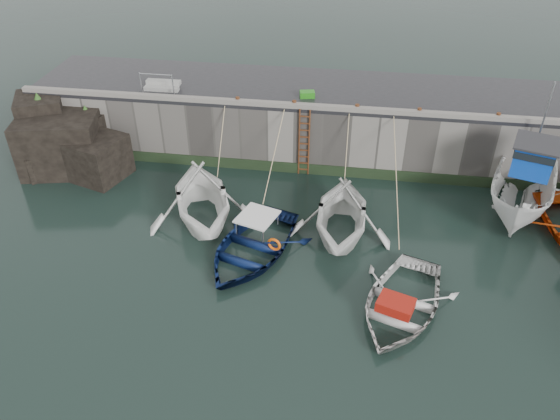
# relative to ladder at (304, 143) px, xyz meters

# --- Properties ---
(ground) EXTENTS (120.00, 120.00, 0.00)m
(ground) POSITION_rel_ladder_xyz_m (2.00, -9.91, -1.59)
(ground) COLOR black
(ground) RESTS_ON ground
(quay_back) EXTENTS (30.00, 5.00, 3.00)m
(quay_back) POSITION_rel_ladder_xyz_m (2.00, 2.59, -0.09)
(quay_back) COLOR slate
(quay_back) RESTS_ON ground
(road_back) EXTENTS (30.00, 5.00, 0.16)m
(road_back) POSITION_rel_ladder_xyz_m (2.00, 2.59, 1.49)
(road_back) COLOR black
(road_back) RESTS_ON quay_back
(kerb_back) EXTENTS (30.00, 0.30, 0.20)m
(kerb_back) POSITION_rel_ladder_xyz_m (2.00, 0.24, 1.67)
(kerb_back) COLOR slate
(kerb_back) RESTS_ON road_back
(algae_back) EXTENTS (30.00, 0.08, 0.50)m
(algae_back) POSITION_rel_ladder_xyz_m (2.00, 0.05, -1.34)
(algae_back) COLOR black
(algae_back) RESTS_ON ground
(rock_outcrop) EXTENTS (5.85, 4.24, 3.41)m
(rock_outcrop) POSITION_rel_ladder_xyz_m (-10.92, -0.80, -0.33)
(rock_outcrop) COLOR black
(rock_outcrop) RESTS_ON ground
(ladder) EXTENTS (0.51, 0.08, 3.20)m
(ladder) POSITION_rel_ladder_xyz_m (0.00, 0.00, 0.00)
(ladder) COLOR #3F1E0F
(ladder) RESTS_ON ground
(boat_near_white) EXTENTS (6.29, 6.69, 2.81)m
(boat_near_white) POSITION_rel_ladder_xyz_m (-3.62, -4.14, -1.59)
(boat_near_white) COLOR white
(boat_near_white) RESTS_ON ground
(boat_near_white_rope) EXTENTS (0.04, 3.12, 3.10)m
(boat_near_white_rope) POSITION_rel_ladder_xyz_m (-3.62, -0.78, -1.59)
(boat_near_white_rope) COLOR tan
(boat_near_white_rope) RESTS_ON ground
(boat_near_blue) EXTENTS (5.06, 6.00, 1.06)m
(boat_near_blue) POSITION_rel_ladder_xyz_m (-1.27, -5.94, -1.59)
(boat_near_blue) COLOR #09163D
(boat_near_blue) RESTS_ON ground
(boat_near_blue_rope) EXTENTS (0.04, 4.38, 3.10)m
(boat_near_blue_rope) POSITION_rel_ladder_xyz_m (-1.27, -1.68, -1.59)
(boat_near_blue_rope) COLOR tan
(boat_near_blue_rope) RESTS_ON ground
(boat_near_blacktrim) EXTENTS (4.34, 5.01, 2.61)m
(boat_near_blacktrim) POSITION_rel_ladder_xyz_m (1.94, -4.27, -1.59)
(boat_near_blacktrim) COLOR silver
(boat_near_blacktrim) RESTS_ON ground
(boat_near_blacktrim_rope) EXTENTS (0.04, 3.19, 3.10)m
(boat_near_blacktrim_rope) POSITION_rel_ladder_xyz_m (1.94, -0.84, -1.59)
(boat_near_blacktrim_rope) COLOR tan
(boat_near_blacktrim_rope) RESTS_ON ground
(boat_near_navy) EXTENTS (4.82, 5.68, 1.00)m
(boat_near_navy) POSITION_rel_ladder_xyz_m (4.14, -8.08, -1.59)
(boat_near_navy) COLOR silver
(boat_near_navy) RESTS_ON ground
(boat_near_navy_rope) EXTENTS (0.04, 6.23, 3.10)m
(boat_near_navy_rope) POSITION_rel_ladder_xyz_m (4.14, -2.74, -1.59)
(boat_near_navy_rope) COLOR tan
(boat_near_navy_rope) RESTS_ON ground
(boat_far_white) EXTENTS (4.31, 6.90, 5.50)m
(boat_far_white) POSITION_rel_ladder_xyz_m (9.18, -1.55, -0.54)
(boat_far_white) COLOR silver
(boat_far_white) RESTS_ON ground
(fish_crate) EXTENTS (0.73, 0.55, 0.27)m
(fish_crate) POSITION_rel_ladder_xyz_m (-0.05, 1.43, 1.70)
(fish_crate) COLOR #227A16
(fish_crate) RESTS_ON road_back
(railing) EXTENTS (1.60, 1.05, 1.00)m
(railing) POSITION_rel_ladder_xyz_m (-6.75, 1.33, 1.77)
(railing) COLOR #A5A8AD
(railing) RESTS_ON road_back
(bollard_a) EXTENTS (0.18, 0.18, 0.28)m
(bollard_a) POSITION_rel_ladder_xyz_m (-3.00, 0.34, 1.71)
(bollard_a) COLOR #3F1E0F
(bollard_a) RESTS_ON road_back
(bollard_b) EXTENTS (0.18, 0.18, 0.28)m
(bollard_b) POSITION_rel_ladder_xyz_m (-0.50, 0.34, 1.71)
(bollard_b) COLOR #3F1E0F
(bollard_b) RESTS_ON road_back
(bollard_c) EXTENTS (0.18, 0.18, 0.28)m
(bollard_c) POSITION_rel_ladder_xyz_m (2.20, 0.34, 1.71)
(bollard_c) COLOR #3F1E0F
(bollard_c) RESTS_ON road_back
(bollard_d) EXTENTS (0.18, 0.18, 0.28)m
(bollard_d) POSITION_rel_ladder_xyz_m (4.80, 0.34, 1.71)
(bollard_d) COLOR #3F1E0F
(bollard_d) RESTS_ON road_back
(bollard_e) EXTENTS (0.18, 0.18, 0.28)m
(bollard_e) POSITION_rel_ladder_xyz_m (8.00, 0.34, 1.71)
(bollard_e) COLOR #3F1E0F
(bollard_e) RESTS_ON road_back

